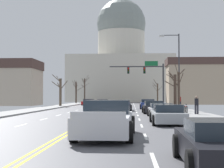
# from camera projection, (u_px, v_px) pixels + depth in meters

# --- Properties ---
(ground) EXTENTS (20.00, 180.00, 0.20)m
(ground) POSITION_uv_depth(u_px,v_px,m) (101.00, 113.00, 33.42)
(ground) COLOR #4F4F55
(signal_gantry) EXTENTS (7.91, 0.41, 6.64)m
(signal_gantry) POSITION_uv_depth(u_px,v_px,m) (148.00, 74.00, 49.79)
(signal_gantry) COLOR #28282D
(signal_gantry) RESTS_ON ground
(street_lamp_right) EXTENTS (2.24, 0.24, 8.42)m
(street_lamp_right) POSITION_uv_depth(u_px,v_px,m) (177.00, 65.00, 37.67)
(street_lamp_right) COLOR #333338
(street_lamp_right) RESTS_ON ground
(capitol_building) EXTENTS (30.05, 23.95, 33.56)m
(capitol_building) POSITION_uv_depth(u_px,v_px,m) (121.00, 63.00, 104.16)
(capitol_building) COLOR beige
(capitol_building) RESTS_ON ground
(sedan_near_00) EXTENTS (2.13, 4.55, 1.27)m
(sedan_near_00) POSITION_uv_depth(u_px,v_px,m) (148.00, 104.00, 44.91)
(sedan_near_00) COLOR navy
(sedan_near_00) RESTS_ON ground
(sedan_near_01) EXTENTS (2.02, 4.50, 1.23)m
(sedan_near_01) POSITION_uv_depth(u_px,v_px,m) (123.00, 106.00, 39.49)
(sedan_near_01) COLOR black
(sedan_near_01) RESTS_ON ground
(sedan_near_02) EXTENTS (2.18, 4.27, 1.23)m
(sedan_near_02) POSITION_uv_depth(u_px,v_px,m) (153.00, 108.00, 33.44)
(sedan_near_02) COLOR black
(sedan_near_02) RESTS_ON ground
(sedan_near_03) EXTENTS (2.10, 4.58, 1.12)m
(sedan_near_03) POSITION_uv_depth(u_px,v_px,m) (161.00, 110.00, 27.56)
(sedan_near_03) COLOR silver
(sedan_near_03) RESTS_ON ground
(sedan_near_04) EXTENTS (2.05, 4.70, 1.19)m
(sedan_near_04) POSITION_uv_depth(u_px,v_px,m) (168.00, 115.00, 20.85)
(sedan_near_04) COLOR #9EA3A8
(sedan_near_04) RESTS_ON ground
(pickup_truck_near_05) EXTENTS (2.43, 5.58, 1.52)m
(pickup_truck_near_05) POSITION_uv_depth(u_px,v_px,m) (106.00, 120.00, 14.27)
(pickup_truck_near_05) COLOR silver
(pickup_truck_near_05) RESTS_ON ground
(sedan_near_06) EXTENTS (2.02, 4.45, 1.15)m
(sedan_near_06) POSITION_uv_depth(u_px,v_px,m) (220.00, 145.00, 8.12)
(sedan_near_06) COLOR black
(sedan_near_06) RESTS_ON ground
(sedan_oncoming_00) EXTENTS (2.06, 4.55, 1.16)m
(sedan_oncoming_00) POSITION_uv_depth(u_px,v_px,m) (103.00, 103.00, 54.39)
(sedan_oncoming_00) COLOR #B71414
(sedan_oncoming_00) RESTS_ON ground
(sedan_oncoming_01) EXTENTS (2.16, 4.74, 1.13)m
(sedan_oncoming_01) POSITION_uv_depth(u_px,v_px,m) (88.00, 102.00, 63.16)
(sedan_oncoming_01) COLOR #B71414
(sedan_oncoming_01) RESTS_ON ground
(flank_building_00) EXTENTS (8.80, 8.23, 8.05)m
(flank_building_00) POSITION_uv_depth(u_px,v_px,m) (14.00, 83.00, 61.39)
(flank_building_00) COLOR #B2A38E
(flank_building_00) RESTS_ON ground
(flank_building_01) EXTENTS (12.40, 6.31, 9.20)m
(flank_building_01) POSITION_uv_depth(u_px,v_px,m) (197.00, 81.00, 68.74)
(flank_building_01) COLOR tan
(flank_building_01) RESTS_ON ground
(bare_tree_00) EXTENTS (1.61, 1.04, 4.83)m
(bare_tree_00) POSITION_uv_depth(u_px,v_px,m) (175.00, 91.00, 43.86)
(bare_tree_00) COLOR #423328
(bare_tree_00) RESTS_ON ground
(bare_tree_01) EXTENTS (2.44, 2.41, 4.97)m
(bare_tree_01) POSITION_uv_depth(u_px,v_px,m) (60.00, 91.00, 54.22)
(bare_tree_01) COLOR brown
(bare_tree_01) RESTS_ON ground
(bare_tree_02) EXTENTS (2.04, 1.73, 4.92)m
(bare_tree_02) POSITION_uv_depth(u_px,v_px,m) (179.00, 89.00, 36.42)
(bare_tree_02) COLOR #423328
(bare_tree_02) RESTS_ON ground
(bare_tree_03) EXTENTS (2.59, 2.05, 4.98)m
(bare_tree_03) POSITION_uv_depth(u_px,v_px,m) (76.00, 92.00, 74.20)
(bare_tree_03) COLOR #423328
(bare_tree_03) RESTS_ON ground
(bare_tree_04) EXTENTS (2.17, 1.58, 5.32)m
(bare_tree_04) POSITION_uv_depth(u_px,v_px,m) (157.00, 92.00, 77.55)
(bare_tree_04) COLOR #4C3D2D
(bare_tree_04) RESTS_ON ground
(bare_tree_05) EXTENTS (2.10, 2.10, 6.62)m
(bare_tree_05) POSITION_uv_depth(u_px,v_px,m) (85.00, 89.00, 82.88)
(bare_tree_05) COLOR #423328
(bare_tree_05) RESTS_ON ground
(pedestrian_00) EXTENTS (0.35, 0.34, 1.67)m
(pedestrian_00) POSITION_uv_depth(u_px,v_px,m) (180.00, 101.00, 42.44)
(pedestrian_00) COLOR black
(pedestrian_00) RESTS_ON ground
(pedestrian_01) EXTENTS (0.35, 0.34, 1.56)m
(pedestrian_01) POSITION_uv_depth(u_px,v_px,m) (197.00, 104.00, 29.39)
(pedestrian_01) COLOR #33333D
(pedestrian_01) RESTS_ON ground
(bicycle_parked) EXTENTS (0.12, 1.77, 0.85)m
(bicycle_parked) POSITION_uv_depth(u_px,v_px,m) (186.00, 109.00, 31.23)
(bicycle_parked) COLOR black
(bicycle_parked) RESTS_ON ground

